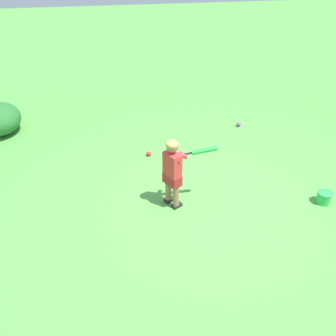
{
  "coord_description": "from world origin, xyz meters",
  "views": [
    {
      "loc": [
        -1.32,
        -3.64,
        3.21
      ],
      "look_at": [
        -0.51,
        0.42,
        0.45
      ],
      "focal_mm": 35.97,
      "sensor_mm": 36.0,
      "label": 1
    }
  ],
  "objects_px": {
    "play_ball_by_bucket": "(239,124)",
    "toy_bucket": "(324,197)",
    "child_batter": "(174,167)",
    "play_ball_center_lawn": "(149,154)"
  },
  "relations": [
    {
      "from": "play_ball_by_bucket",
      "to": "toy_bucket",
      "type": "height_order",
      "value": "toy_bucket"
    },
    {
      "from": "play_ball_by_bucket",
      "to": "toy_bucket",
      "type": "distance_m",
      "value": 2.64
    },
    {
      "from": "child_batter",
      "to": "play_ball_by_bucket",
      "type": "relative_size",
      "value": 11.71
    },
    {
      "from": "toy_bucket",
      "to": "play_ball_center_lawn",
      "type": "bearing_deg",
      "value": 142.0
    },
    {
      "from": "child_batter",
      "to": "toy_bucket",
      "type": "bearing_deg",
      "value": -10.51
    },
    {
      "from": "play_ball_by_bucket",
      "to": "play_ball_center_lawn",
      "type": "relative_size",
      "value": 1.04
    },
    {
      "from": "child_batter",
      "to": "toy_bucket",
      "type": "relative_size",
      "value": 5.0
    },
    {
      "from": "play_ball_by_bucket",
      "to": "play_ball_center_lawn",
      "type": "height_order",
      "value": "play_ball_by_bucket"
    },
    {
      "from": "play_ball_center_lawn",
      "to": "toy_bucket",
      "type": "distance_m",
      "value": 2.97
    },
    {
      "from": "child_batter",
      "to": "toy_bucket",
      "type": "distance_m",
      "value": 2.29
    }
  ]
}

